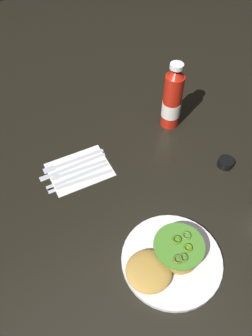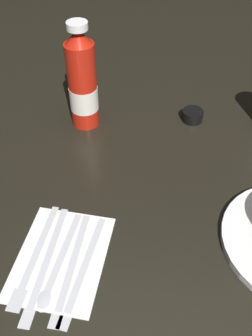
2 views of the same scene
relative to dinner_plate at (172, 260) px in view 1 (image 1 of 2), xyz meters
name	(u,v)px [view 1 (image 1 of 2)]	position (x,y,z in m)	size (l,w,h in m)	color
ground_plane	(180,199)	(-0.14, -0.14, -0.01)	(3.00, 3.00, 0.00)	black
dinner_plate	(172,260)	(0.00, 0.00, 0.00)	(0.25, 0.25, 0.01)	white
burger_sandwich	(168,257)	(0.01, 0.00, 0.03)	(0.21, 0.13, 0.05)	#B3893B
ketchup_bottle	(172,100)	(-0.31, -0.41, 0.10)	(0.06, 0.06, 0.24)	red
condiment_cup	(226,163)	(-0.34, -0.16, 0.01)	(0.05, 0.05, 0.03)	black
napkin	(80,170)	(0.06, -0.39, -0.01)	(0.19, 0.14, 0.00)	white
fork_utensil	(69,162)	(0.07, -0.44, 0.00)	(0.20, 0.04, 0.00)	silver
butter_knife	(69,167)	(0.08, -0.41, 0.00)	(0.22, 0.03, 0.00)	silver
spoon_utensil	(71,172)	(0.08, -0.40, 0.00)	(0.18, 0.04, 0.00)	silver
steak_knife	(74,177)	(0.08, -0.37, 0.00)	(0.20, 0.03, 0.00)	silver
table_knife	(76,181)	(0.09, -0.35, 0.00)	(0.20, 0.05, 0.00)	silver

